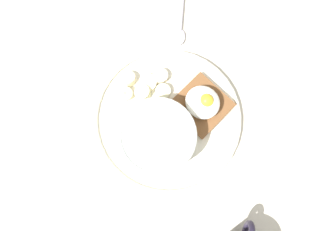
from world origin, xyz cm
name	(u,v)px	position (x,y,z in cm)	size (l,w,h in cm)	color
ground_plane	(168,120)	(0.00, 0.00, 1.00)	(120.00, 120.00, 2.00)	beige
plate	(168,118)	(0.00, 0.00, 2.80)	(27.63, 27.63, 1.60)	silver
oatmeal_bowl	(158,137)	(1.59, -4.05, 5.75)	(13.11, 13.11, 5.53)	white
toast_slice	(201,105)	(2.84, 5.95, 3.71)	(9.17, 9.17, 1.26)	brown
poached_egg	(203,102)	(2.89, 6.00, 5.93)	(6.38, 6.01, 3.82)	white
banana_slice_front	(125,94)	(-8.82, -2.50, 3.77)	(3.85, 3.81, 1.78)	beige
banana_slice_left	(128,79)	(-10.65, -0.17, 3.79)	(4.06, 4.09, 1.81)	#FBEBBA
banana_slice_back	(163,91)	(-4.19, 2.88, 3.65)	(3.99, 3.93, 1.52)	beige
banana_slice_right	(148,82)	(-7.49, 2.12, 3.70)	(4.81, 4.79, 1.71)	#FBEBC4
banana_slice_inner	(160,76)	(-6.68, 4.68, 3.68)	(3.66, 3.63, 1.43)	#F9E5BF
banana_slice_outer	(141,94)	(-6.70, -0.41, 3.77)	(4.20, 4.12, 1.80)	beige
spoon	(180,25)	(-12.01, 15.83, 2.40)	(9.12, 10.50, 0.80)	silver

